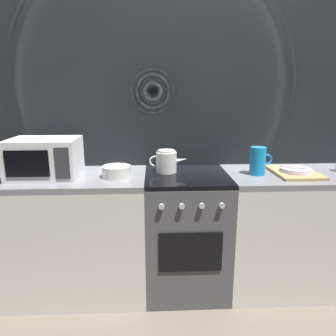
{
  "coord_description": "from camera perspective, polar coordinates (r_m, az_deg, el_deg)",
  "views": [
    {
      "loc": [
        -0.24,
        -2.15,
        1.48
      ],
      "look_at": [
        -0.14,
        0.0,
        0.95
      ],
      "focal_mm": 33.15,
      "sensor_mm": 36.0,
      "label": 1
    }
  ],
  "objects": [
    {
      "name": "ground_plane",
      "position": [
        2.62,
        3.17,
        -20.57
      ],
      "size": [
        8.0,
        8.0,
        0.0
      ],
      "primitive_type": "plane",
      "color": "#6B6054"
    },
    {
      "name": "back_wall",
      "position": [
        2.5,
        2.79,
        7.41
      ],
      "size": [
        3.6,
        0.05,
        2.4
      ],
      "color": "gray",
      "rests_on": "ground_plane"
    },
    {
      "name": "counter_left",
      "position": [
        2.47,
        -18.37,
        -11.53
      ],
      "size": [
        1.2,
        0.6,
        0.9
      ],
      "color": "silver",
      "rests_on": "ground_plane"
    },
    {
      "name": "stove_unit",
      "position": [
        2.39,
        3.32,
        -11.68
      ],
      "size": [
        0.6,
        0.63,
        0.9
      ],
      "color": "#4C4C51",
      "rests_on": "ground_plane"
    },
    {
      "name": "counter_right",
      "position": [
        2.64,
        23.48,
        -10.33
      ],
      "size": [
        1.2,
        0.6,
        0.9
      ],
      "color": "silver",
      "rests_on": "ground_plane"
    },
    {
      "name": "microwave",
      "position": [
        2.3,
        -21.71,
        1.71
      ],
      "size": [
        0.46,
        0.35,
        0.27
      ],
      "color": "white",
      "rests_on": "counter_left"
    },
    {
      "name": "kettle",
      "position": [
        2.28,
        -0.27,
        1.23
      ],
      "size": [
        0.28,
        0.15,
        0.17
      ],
      "color": "white",
      "rests_on": "stove_unit"
    },
    {
      "name": "mixing_bowl",
      "position": [
        2.19,
        -9.45,
        -0.64
      ],
      "size": [
        0.2,
        0.2,
        0.08
      ],
      "primitive_type": "cylinder",
      "color": "silver",
      "rests_on": "counter_left"
    },
    {
      "name": "pitcher",
      "position": [
        2.3,
        16.2,
        1.26
      ],
      "size": [
        0.16,
        0.11,
        0.2
      ],
      "color": "#198CD8",
      "rests_on": "counter_right"
    },
    {
      "name": "dish_pile",
      "position": [
        2.42,
        22.29,
        -0.61
      ],
      "size": [
        0.3,
        0.4,
        0.06
      ],
      "color": "tan",
      "rests_on": "counter_right"
    }
  ]
}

